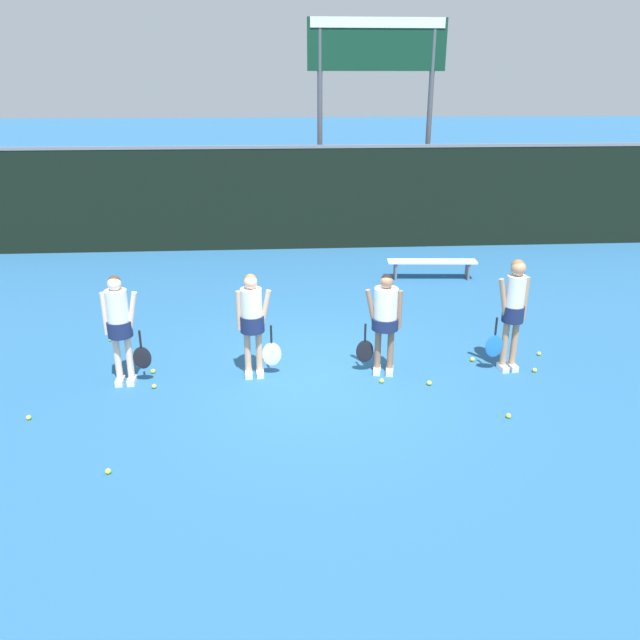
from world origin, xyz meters
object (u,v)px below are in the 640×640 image
(bench_courtside, at_px, (432,263))
(player_1, at_px, (252,318))
(tennis_ball_10, at_px, (154,386))
(player_0, at_px, (119,322))
(tennis_ball_9, at_px, (535,370))
(tennis_ball_8, at_px, (539,354))
(tennis_ball_3, at_px, (429,383))
(tennis_ball_7, at_px, (472,359))
(tennis_ball_1, at_px, (29,418))
(tennis_ball_0, at_px, (153,371))
(tennis_ball_2, at_px, (382,381))
(tennis_ball_5, at_px, (111,339))
(tennis_ball_6, at_px, (508,416))
(scoreboard, at_px, (376,70))
(tennis_ball_4, at_px, (108,471))
(player_2, at_px, (385,316))
(player_3, at_px, (513,306))

(bench_courtside, xyz_separation_m, player_1, (-3.93, -4.78, 0.58))
(tennis_ball_10, bearing_deg, player_0, 154.50)
(tennis_ball_9, bearing_deg, tennis_ball_8, 62.24)
(bench_courtside, bearing_deg, tennis_ball_3, -99.35)
(player_0, bearing_deg, tennis_ball_7, 2.41)
(tennis_ball_1, relative_size, tennis_ball_7, 0.91)
(tennis_ball_0, bearing_deg, tennis_ball_2, -9.38)
(player_0, distance_m, tennis_ball_3, 4.69)
(tennis_ball_5, relative_size, tennis_ball_6, 0.97)
(player_0, height_order, tennis_ball_0, player_0)
(tennis_ball_9, bearing_deg, tennis_ball_3, -169.51)
(scoreboard, height_order, tennis_ball_3, scoreboard)
(player_0, height_order, tennis_ball_4, player_0)
(tennis_ball_2, bearing_deg, tennis_ball_1, -171.38)
(tennis_ball_0, bearing_deg, player_2, -3.49)
(player_3, xyz_separation_m, tennis_ball_7, (-0.45, 0.32, -1.03))
(bench_courtside, distance_m, tennis_ball_1, 9.15)
(tennis_ball_0, distance_m, tennis_ball_10, 0.53)
(player_0, relative_size, player_2, 1.06)
(tennis_ball_1, height_order, tennis_ball_5, same)
(tennis_ball_5, relative_size, tennis_ball_9, 0.95)
(bench_courtside, height_order, player_3, player_3)
(player_1, distance_m, tennis_ball_6, 3.93)
(player_0, bearing_deg, player_2, -0.41)
(tennis_ball_2, relative_size, tennis_ball_10, 1.03)
(scoreboard, height_order, tennis_ball_8, scoreboard)
(tennis_ball_8, bearing_deg, tennis_ball_5, 171.25)
(tennis_ball_3, height_order, tennis_ball_7, same)
(player_3, xyz_separation_m, tennis_ball_8, (0.73, 0.47, -1.04))
(scoreboard, height_order, tennis_ball_7, scoreboard)
(player_3, bearing_deg, tennis_ball_4, -162.47)
(player_2, distance_m, tennis_ball_8, 2.90)
(bench_courtside, distance_m, player_1, 6.21)
(player_0, relative_size, tennis_ball_0, 23.79)
(player_2, relative_size, tennis_ball_4, 24.00)
(player_2, distance_m, tennis_ball_0, 3.72)
(tennis_ball_10, bearing_deg, tennis_ball_5, 120.04)
(scoreboard, bearing_deg, player_1, -109.60)
(tennis_ball_0, relative_size, tennis_ball_3, 0.99)
(tennis_ball_8, distance_m, tennis_ball_10, 6.25)
(tennis_ball_4, distance_m, tennis_ball_5, 4.13)
(tennis_ball_0, bearing_deg, tennis_ball_4, -90.98)
(tennis_ball_9, bearing_deg, player_3, 161.11)
(scoreboard, distance_m, tennis_ball_1, 12.54)
(player_0, height_order, player_2, player_0)
(scoreboard, distance_m, tennis_ball_3, 10.37)
(player_0, xyz_separation_m, tennis_ball_3, (4.57, -0.40, -0.96))
(player_0, height_order, tennis_ball_3, player_0)
(player_0, relative_size, tennis_ball_1, 25.89)
(player_1, height_order, tennis_ball_6, player_1)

